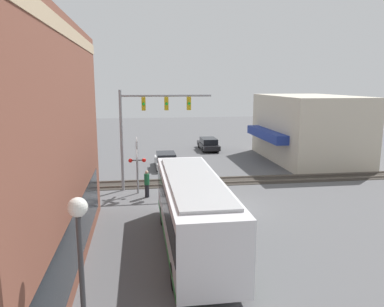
# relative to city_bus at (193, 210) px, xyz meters

# --- Properties ---
(ground_plane) EXTENTS (120.00, 120.00, 0.00)m
(ground_plane) POSITION_rel_city_bus_xyz_m (5.30, -2.80, -1.82)
(ground_plane) COLOR #565659
(shop_building) EXTENTS (12.23, 8.39, 6.24)m
(shop_building) POSITION_rel_city_bus_xyz_m (18.15, -13.86, 1.29)
(shop_building) COLOR beige
(shop_building) RESTS_ON ground
(city_bus) EXTENTS (10.36, 2.59, 3.31)m
(city_bus) POSITION_rel_city_bus_xyz_m (0.00, 0.00, 0.00)
(city_bus) COLOR silver
(city_bus) RESTS_ON ground
(traffic_signal_gantry) EXTENTS (0.42, 6.32, 6.97)m
(traffic_signal_gantry) POSITION_rel_city_bus_xyz_m (9.94, 1.66, 3.29)
(traffic_signal_gantry) COLOR gray
(traffic_signal_gantry) RESTS_ON ground
(crossing_signal) EXTENTS (1.41, 1.18, 3.81)m
(crossing_signal) POSITION_rel_city_bus_xyz_m (9.03, 2.47, 0.47)
(crossing_signal) COLOR gray
(crossing_signal) RESTS_ON ground
(streetlamp) EXTENTS (0.44, 0.44, 5.00)m
(streetlamp) POSITION_rel_city_bus_xyz_m (-7.89, 3.67, 1.16)
(streetlamp) COLOR #38383A
(streetlamp) RESTS_ON ground
(rail_track_near) EXTENTS (2.60, 60.00, 0.15)m
(rail_track_near) POSITION_rel_city_bus_xyz_m (11.30, -2.80, -1.79)
(rail_track_near) COLOR #332D28
(rail_track_near) RESTS_ON ground
(parked_car_white) EXTENTS (4.32, 1.82, 1.37)m
(parked_car_white) POSITION_rel_city_bus_xyz_m (16.58, -0.00, -1.18)
(parked_car_white) COLOR silver
(parked_car_white) RESTS_ON ground
(parked_car_black) EXTENTS (4.89, 1.82, 1.37)m
(parked_car_black) POSITION_rel_city_bus_xyz_m (24.90, -5.40, -1.18)
(parked_car_black) COLOR black
(parked_car_black) RESTS_ON ground
(pedestrian_near_bus) EXTENTS (0.34, 0.34, 1.74)m
(pedestrian_near_bus) POSITION_rel_city_bus_xyz_m (0.93, -2.20, -0.93)
(pedestrian_near_bus) COLOR black
(pedestrian_near_bus) RESTS_ON ground
(pedestrian_at_crossing) EXTENTS (0.34, 0.34, 1.80)m
(pedestrian_at_crossing) POSITION_rel_city_bus_xyz_m (8.05, 1.87, -0.90)
(pedestrian_at_crossing) COLOR black
(pedestrian_at_crossing) RESTS_ON ground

